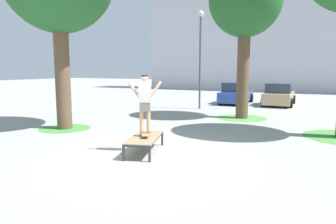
{
  "coord_description": "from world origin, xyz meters",
  "views": [
    {
      "loc": [
        4.51,
        -7.54,
        2.39
      ],
      "look_at": [
        -0.04,
        1.47,
        1.0
      ],
      "focal_mm": 33.11,
      "sensor_mm": 36.0,
      "label": 1
    }
  ],
  "objects_px": {
    "car_tan": "(279,95)",
    "light_post": "(200,45)",
    "skate_box": "(145,138)",
    "car_blue": "(236,94)",
    "tree_mid_back": "(245,1)",
    "skateboard": "(145,134)",
    "skater": "(145,100)"
  },
  "relations": [
    {
      "from": "skateboard",
      "to": "car_tan",
      "type": "height_order",
      "value": "car_tan"
    },
    {
      "from": "car_tan",
      "to": "car_blue",
      "type": "bearing_deg",
      "value": -176.39
    },
    {
      "from": "car_blue",
      "to": "car_tan",
      "type": "xyz_separation_m",
      "value": [
        2.87,
        0.18,
        0.0
      ]
    },
    {
      "from": "tree_mid_back",
      "to": "car_blue",
      "type": "distance_m",
      "value": 8.45
    },
    {
      "from": "skater",
      "to": "light_post",
      "type": "relative_size",
      "value": 0.29
    },
    {
      "from": "car_blue",
      "to": "light_post",
      "type": "distance_m",
      "value": 5.29
    },
    {
      "from": "car_tan",
      "to": "light_post",
      "type": "relative_size",
      "value": 0.73
    },
    {
      "from": "skate_box",
      "to": "car_tan",
      "type": "relative_size",
      "value": 0.48
    },
    {
      "from": "skateboard",
      "to": "skate_box",
      "type": "bearing_deg",
      "value": -72.4
    },
    {
      "from": "skater",
      "to": "car_tan",
      "type": "xyz_separation_m",
      "value": [
        1.88,
        14.37,
        -0.84
      ]
    },
    {
      "from": "skate_box",
      "to": "skater",
      "type": "height_order",
      "value": "skater"
    },
    {
      "from": "tree_mid_back",
      "to": "car_blue",
      "type": "height_order",
      "value": "tree_mid_back"
    },
    {
      "from": "skateboard",
      "to": "car_tan",
      "type": "relative_size",
      "value": 0.19
    },
    {
      "from": "skate_box",
      "to": "skater",
      "type": "relative_size",
      "value": 1.2
    },
    {
      "from": "tree_mid_back",
      "to": "light_post",
      "type": "distance_m",
      "value": 4.42
    },
    {
      "from": "skateboard",
      "to": "car_tan",
      "type": "xyz_separation_m",
      "value": [
        1.88,
        14.38,
        0.15
      ]
    },
    {
      "from": "car_blue",
      "to": "car_tan",
      "type": "distance_m",
      "value": 2.88
    },
    {
      "from": "skateboard",
      "to": "car_tan",
      "type": "distance_m",
      "value": 14.5
    },
    {
      "from": "tree_mid_back",
      "to": "car_tan",
      "type": "distance_m",
      "value": 8.4
    },
    {
      "from": "skater",
      "to": "tree_mid_back",
      "type": "relative_size",
      "value": 0.22
    },
    {
      "from": "skate_box",
      "to": "skater",
      "type": "bearing_deg",
      "value": 107.88
    },
    {
      "from": "car_blue",
      "to": "light_post",
      "type": "relative_size",
      "value": 0.73
    },
    {
      "from": "skateboard",
      "to": "car_blue",
      "type": "distance_m",
      "value": 14.23
    },
    {
      "from": "skater",
      "to": "car_tan",
      "type": "relative_size",
      "value": 0.4
    },
    {
      "from": "tree_mid_back",
      "to": "light_post",
      "type": "bearing_deg",
      "value": 142.14
    },
    {
      "from": "skateboard",
      "to": "tree_mid_back",
      "type": "distance_m",
      "value": 9.21
    },
    {
      "from": "tree_mid_back",
      "to": "skate_box",
      "type": "bearing_deg",
      "value": -97.18
    },
    {
      "from": "skate_box",
      "to": "car_tan",
      "type": "xyz_separation_m",
      "value": [
        1.85,
        14.45,
        0.28
      ]
    },
    {
      "from": "skate_box",
      "to": "car_tan",
      "type": "height_order",
      "value": "car_tan"
    },
    {
      "from": "skate_box",
      "to": "tree_mid_back",
      "type": "xyz_separation_m",
      "value": [
        0.97,
        7.7,
        5.2
      ]
    },
    {
      "from": "skate_box",
      "to": "car_blue",
      "type": "bearing_deg",
      "value": 94.09
    },
    {
      "from": "skate_box",
      "to": "car_blue",
      "type": "distance_m",
      "value": 14.31
    }
  ]
}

